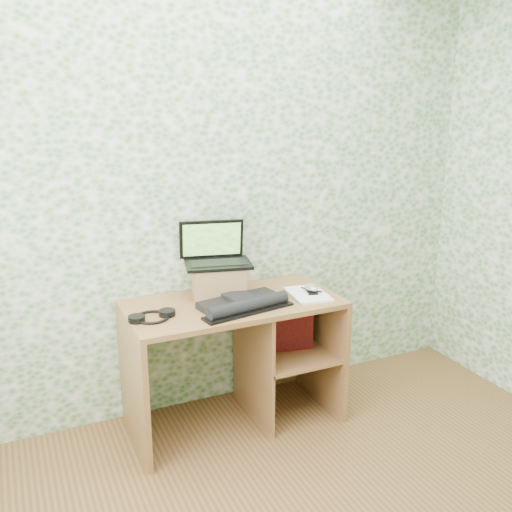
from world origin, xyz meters
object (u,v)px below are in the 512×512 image
desk (244,341)px  keyboard (243,303)px  laptop (215,254)px  riser (218,280)px  notepad (308,294)px

desk → keyboard: 0.33m
laptop → keyboard: (0.05, -0.30, -0.21)m
riser → laptop: 0.15m
desk → riser: bearing=133.3°
riser → desk: bearing=-46.7°
laptop → keyboard: 0.37m
laptop → riser: bearing=-76.8°
riser → keyboard: (0.05, -0.26, -0.06)m
desk → riser: riser is taller
riser → keyboard: riser is taller
riser → laptop: laptop is taller
desk → keyboard: keyboard is taller
riser → laptop: (0.00, 0.04, 0.15)m
notepad → riser: bearing=161.4°
keyboard → riser: bearing=90.3°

